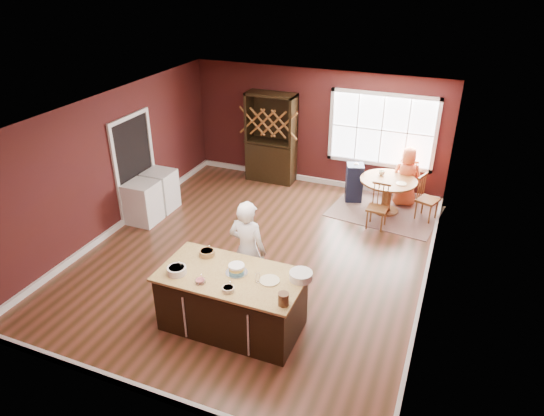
{
  "coord_description": "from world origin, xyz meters",
  "views": [
    {
      "loc": [
        3.08,
        -6.88,
        4.88
      ],
      "look_at": [
        0.33,
        -0.06,
        1.05
      ],
      "focal_mm": 32.0,
      "sensor_mm": 36.0,
      "label": 1
    }
  ],
  "objects_px": {
    "chair_south": "(377,207)",
    "layer_cake": "(237,269)",
    "kitchen_island": "(232,302)",
    "chair_east": "(428,198)",
    "chair_north": "(408,178)",
    "baker": "(248,251)",
    "high_chair": "(354,182)",
    "hutch": "(271,138)",
    "dining_table": "(388,189)",
    "washer": "(143,203)",
    "dryer": "(161,190)",
    "seated_woman": "(407,177)",
    "toddler": "(357,166)"
  },
  "relations": [
    {
      "from": "toddler",
      "to": "washer",
      "type": "height_order",
      "value": "toddler"
    },
    {
      "from": "kitchen_island",
      "to": "dryer",
      "type": "distance_m",
      "value": 4.2
    },
    {
      "from": "kitchen_island",
      "to": "chair_south",
      "type": "bearing_deg",
      "value": 69.82
    },
    {
      "from": "chair_east",
      "to": "chair_north",
      "type": "distance_m",
      "value": 1.03
    },
    {
      "from": "washer",
      "to": "chair_south",
      "type": "bearing_deg",
      "value": 19.08
    },
    {
      "from": "dining_table",
      "to": "washer",
      "type": "bearing_deg",
      "value": -153.03
    },
    {
      "from": "high_chair",
      "to": "toddler",
      "type": "relative_size",
      "value": 3.41
    },
    {
      "from": "hutch",
      "to": "layer_cake",
      "type": "bearing_deg",
      "value": -73.19
    },
    {
      "from": "baker",
      "to": "kitchen_island",
      "type": "bearing_deg",
      "value": 99.85
    },
    {
      "from": "baker",
      "to": "chair_south",
      "type": "xyz_separation_m",
      "value": [
        1.46,
        2.99,
        -0.38
      ]
    },
    {
      "from": "chair_north",
      "to": "seated_woman",
      "type": "xyz_separation_m",
      "value": [
        0.0,
        -0.37,
        0.17
      ]
    },
    {
      "from": "chair_north",
      "to": "dryer",
      "type": "height_order",
      "value": "chair_north"
    },
    {
      "from": "high_chair",
      "to": "hutch",
      "type": "distance_m",
      "value": 2.25
    },
    {
      "from": "baker",
      "to": "dryer",
      "type": "distance_m",
      "value": 3.68
    },
    {
      "from": "kitchen_island",
      "to": "toddler",
      "type": "relative_size",
      "value": 7.9
    },
    {
      "from": "dining_table",
      "to": "baker",
      "type": "distance_m",
      "value": 4.05
    },
    {
      "from": "baker",
      "to": "seated_woman",
      "type": "distance_m",
      "value": 4.61
    },
    {
      "from": "toddler",
      "to": "dryer",
      "type": "xyz_separation_m",
      "value": [
        -3.78,
        -2.01,
        -0.38
      ]
    },
    {
      "from": "chair_east",
      "to": "dryer",
      "type": "bearing_deg",
      "value": 126.56
    },
    {
      "from": "washer",
      "to": "chair_north",
      "type": "bearing_deg",
      "value": 33.21
    },
    {
      "from": "high_chair",
      "to": "toddler",
      "type": "bearing_deg",
      "value": 50.82
    },
    {
      "from": "chair_south",
      "to": "high_chair",
      "type": "bearing_deg",
      "value": 128.07
    },
    {
      "from": "washer",
      "to": "high_chair",
      "type": "bearing_deg",
      "value": 34.6
    },
    {
      "from": "dining_table",
      "to": "dryer",
      "type": "distance_m",
      "value": 4.82
    },
    {
      "from": "kitchen_island",
      "to": "seated_woman",
      "type": "relative_size",
      "value": 1.55
    },
    {
      "from": "kitchen_island",
      "to": "chair_east",
      "type": "relative_size",
      "value": 2.14
    },
    {
      "from": "dining_table",
      "to": "chair_north",
      "type": "distance_m",
      "value": 0.91
    },
    {
      "from": "kitchen_island",
      "to": "hutch",
      "type": "relative_size",
      "value": 0.96
    },
    {
      "from": "chair_east",
      "to": "dryer",
      "type": "xyz_separation_m",
      "value": [
        -5.36,
        -1.64,
        -0.05
      ]
    },
    {
      "from": "chair_north",
      "to": "kitchen_island",
      "type": "bearing_deg",
      "value": 68.85
    },
    {
      "from": "chair_south",
      "to": "hutch",
      "type": "height_order",
      "value": "hutch"
    },
    {
      "from": "chair_east",
      "to": "chair_north",
      "type": "xyz_separation_m",
      "value": [
        -0.53,
        0.88,
        0.01
      ]
    },
    {
      "from": "chair_south",
      "to": "seated_woman",
      "type": "bearing_deg",
      "value": 77.28
    },
    {
      "from": "baker",
      "to": "high_chair",
      "type": "xyz_separation_m",
      "value": [
        0.74,
        4.03,
        -0.41
      ]
    },
    {
      "from": "chair_south",
      "to": "dryer",
      "type": "height_order",
      "value": "chair_south"
    },
    {
      "from": "baker",
      "to": "layer_cake",
      "type": "xyz_separation_m",
      "value": [
        0.14,
        -0.68,
        0.14
      ]
    },
    {
      "from": "high_chair",
      "to": "washer",
      "type": "distance_m",
      "value": 4.56
    },
    {
      "from": "seated_woman",
      "to": "hutch",
      "type": "bearing_deg",
      "value": -13.4
    },
    {
      "from": "chair_south",
      "to": "dryer",
      "type": "distance_m",
      "value": 4.56
    },
    {
      "from": "kitchen_island",
      "to": "chair_north",
      "type": "distance_m",
      "value": 5.63
    },
    {
      "from": "chair_south",
      "to": "layer_cake",
      "type": "bearing_deg",
      "value": -106.18
    },
    {
      "from": "high_chair",
      "to": "toddler",
      "type": "distance_m",
      "value": 0.37
    },
    {
      "from": "kitchen_island",
      "to": "dining_table",
      "type": "bearing_deg",
      "value": 72.33
    },
    {
      "from": "baker",
      "to": "seated_woman",
      "type": "height_order",
      "value": "baker"
    },
    {
      "from": "chair_south",
      "to": "toddler",
      "type": "bearing_deg",
      "value": 125.54
    },
    {
      "from": "chair_east",
      "to": "seated_woman",
      "type": "distance_m",
      "value": 0.76
    },
    {
      "from": "chair_east",
      "to": "hutch",
      "type": "bearing_deg",
      "value": 99.54
    },
    {
      "from": "toddler",
      "to": "hutch",
      "type": "distance_m",
      "value": 2.19
    },
    {
      "from": "seated_woman",
      "to": "dryer",
      "type": "distance_m",
      "value": 5.3
    },
    {
      "from": "dining_table",
      "to": "layer_cake",
      "type": "height_order",
      "value": "layer_cake"
    }
  ]
}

